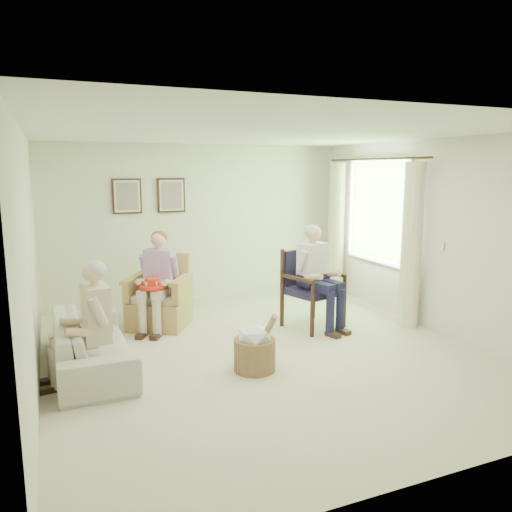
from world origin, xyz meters
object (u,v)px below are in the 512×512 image
at_px(wicker_armchair, 159,304).
at_px(wood_armchair, 310,285).
at_px(red_hat, 152,285).
at_px(person_wicker, 160,274).
at_px(hatbox, 255,347).
at_px(person_sofa, 93,316).
at_px(sofa, 92,343).
at_px(person_dark, 317,269).

bearing_deg(wicker_armchair, wood_armchair, 10.27).
height_order(wood_armchair, red_hat, wood_armchair).
xyz_separation_m(wicker_armchair, person_wicker, (0.00, -0.13, 0.46)).
bearing_deg(red_hat, hatbox, -65.21).
bearing_deg(wood_armchair, person_sofa, 178.61).
bearing_deg(wicker_armchair, person_sofa, -90.22).
relative_size(red_hat, hatbox, 0.50).
bearing_deg(sofa, person_wicker, -43.02).
xyz_separation_m(sofa, person_wicker, (1.01, 1.08, 0.49)).
bearing_deg(red_hat, person_sofa, -123.63).
xyz_separation_m(person_sofa, hatbox, (1.65, -0.39, -0.44)).
relative_size(wicker_armchair, person_sofa, 0.81).
relative_size(wood_armchair, person_wicker, 0.80).
xyz_separation_m(wicker_armchair, sofa, (-1.01, -1.21, -0.03)).
xyz_separation_m(person_dark, person_sofa, (-3.00, -0.65, -0.14)).
relative_size(wicker_armchair, wood_armchair, 0.94).
bearing_deg(person_wicker, person_dark, 9.22).
distance_m(wicker_armchair, red_hat, 0.49).
distance_m(sofa, hatbox, 1.83).
xyz_separation_m(wood_armchair, person_dark, (0.00, -0.18, 0.26)).
bearing_deg(person_sofa, wood_armchair, 99.25).
height_order(person_sofa, hatbox, person_sofa).
distance_m(person_wicker, person_dark, 2.16).
bearing_deg(sofa, hatbox, -115.35).
distance_m(wicker_armchair, person_wicker, 0.48).
xyz_separation_m(person_wicker, person_sofa, (-1.01, -1.47, -0.07)).
height_order(sofa, person_sofa, person_sofa).
distance_m(wood_armchair, red_hat, 2.18).
bearing_deg(person_dark, sofa, 168.03).
relative_size(sofa, red_hat, 5.79).
bearing_deg(wood_armchair, sofa, 171.35).
height_order(person_wicker, red_hat, person_wicker).
height_order(sofa, person_wicker, person_wicker).
distance_m(wicker_armchair, person_sofa, 1.94).
relative_size(person_wicker, red_hat, 3.91).
bearing_deg(person_sofa, person_dark, 96.07).
height_order(wicker_armchair, person_wicker, person_wicker).
xyz_separation_m(red_hat, hatbox, (0.78, -1.69, -0.41)).
bearing_deg(red_hat, wicker_armchair, 65.57).
bearing_deg(person_sofa, sofa, 173.91).
bearing_deg(person_wicker, person_sofa, -92.50).
bearing_deg(person_sofa, red_hat, 140.28).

